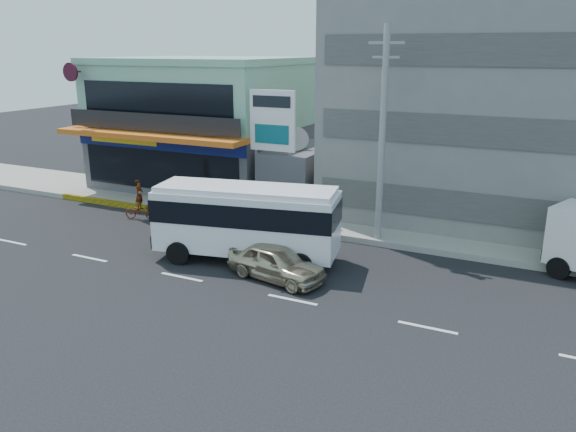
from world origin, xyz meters
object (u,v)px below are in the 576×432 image
object	(u,v)px
utility_pole_near	(382,136)
sedan	(276,262)
shop_building	(204,126)
minibus	(246,217)
motorcycle_rider	(140,206)
concrete_building	(498,87)
satellite_dish	(295,149)
billboard	(272,128)

from	to	relation	value
utility_pole_near	sedan	world-z (taller)	utility_pole_near
shop_building	minibus	world-z (taller)	shop_building
sedan	motorcycle_rider	xyz separation A→B (m)	(-10.39, 4.20, 0.01)
shop_building	utility_pole_near	xyz separation A→B (m)	(14.00, -6.55, 1.15)
minibus	motorcycle_rider	xyz separation A→B (m)	(-8.27, 2.83, -1.26)
shop_building	sedan	distance (m)	17.30
motorcycle_rider	shop_building	bearing A→B (deg)	98.11
minibus	sedan	distance (m)	2.82
shop_building	concrete_building	bearing A→B (deg)	3.35
concrete_building	sedan	bearing A→B (deg)	-115.49
satellite_dish	concrete_building	bearing A→B (deg)	21.80
satellite_dish	minibus	distance (m)	8.41
concrete_building	sedan	size ratio (longest dim) A/B	3.79
satellite_dish	minibus	size ratio (longest dim) A/B	0.18
concrete_building	shop_building	bearing A→B (deg)	-176.65
shop_building	satellite_dish	xyz separation A→B (m)	(8.00, -2.95, -0.42)
utility_pole_near	motorcycle_rider	xyz separation A→B (m)	(-12.83, -1.70, -4.42)
motorcycle_rider	utility_pole_near	bearing A→B (deg)	7.56
shop_building	utility_pole_near	bearing A→B (deg)	-25.06
shop_building	concrete_building	xyz separation A→B (m)	(18.00, 1.05, 3.00)
satellite_dish	billboard	bearing A→B (deg)	-105.52
concrete_building	utility_pole_near	distance (m)	8.79
billboard	utility_pole_near	size ratio (longest dim) A/B	0.69
minibus	satellite_dish	bearing A→B (deg)	100.08
satellite_dish	motorcycle_rider	xyz separation A→B (m)	(-6.83, -5.30, -2.85)
concrete_building	utility_pole_near	world-z (taller)	concrete_building
sedan	concrete_building	bearing A→B (deg)	-13.81
motorcycle_rider	billboard	bearing A→B (deg)	28.97
minibus	billboard	bearing A→B (deg)	107.08
billboard	sedan	distance (m)	9.67
concrete_building	minibus	distance (m)	15.67
billboard	utility_pole_near	xyz separation A→B (m)	(6.50, -1.80, 0.22)
utility_pole_near	motorcycle_rider	bearing A→B (deg)	-172.44
billboard	sedan	size ratio (longest dim) A/B	1.63
minibus	motorcycle_rider	distance (m)	8.83
billboard	minibus	size ratio (longest dim) A/B	0.83
utility_pole_near	motorcycle_rider	size ratio (longest dim) A/B	4.54
billboard	utility_pole_near	bearing A→B (deg)	-15.48
billboard	sedan	bearing A→B (deg)	-62.18
satellite_dish	utility_pole_near	distance (m)	7.17
minibus	sedan	size ratio (longest dim) A/B	1.96
shop_building	utility_pole_near	world-z (taller)	utility_pole_near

